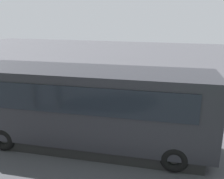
# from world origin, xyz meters

# --- Properties ---
(ground_plane) EXTENTS (80.00, 80.00, 0.00)m
(ground_plane) POSITION_xyz_m (0.00, 0.00, 0.00)
(ground_plane) COLOR #424247
(tour_bus) EXTENTS (9.65, 3.16, 3.25)m
(tour_bus) POSITION_xyz_m (0.65, 4.27, 1.64)
(tour_bus) COLOR #26262B
(tour_bus) RESTS_ON ground_plane
(spectator_far_left) EXTENTS (0.57, 0.39, 1.68)m
(spectator_far_left) POSITION_xyz_m (-1.41, 1.12, 0.99)
(spectator_far_left) COLOR #473823
(spectator_far_left) RESTS_ON ground_plane
(spectator_left) EXTENTS (0.58, 0.35, 1.76)m
(spectator_left) POSITION_xyz_m (-0.24, 1.36, 1.05)
(spectator_left) COLOR black
(spectator_left) RESTS_ON ground_plane
(spectator_centre) EXTENTS (0.58, 0.34, 1.78)m
(spectator_centre) POSITION_xyz_m (1.00, 1.42, 1.07)
(spectator_centre) COLOR #473823
(spectator_centre) RESTS_ON ground_plane
(spectator_right) EXTENTS (0.58, 0.34, 1.78)m
(spectator_right) POSITION_xyz_m (2.20, 1.32, 1.07)
(spectator_right) COLOR black
(spectator_right) RESTS_ON ground_plane
(parked_motorcycle_silver) EXTENTS (2.05, 0.58, 0.99)m
(parked_motorcycle_silver) POSITION_xyz_m (-1.58, 2.09, 0.48)
(parked_motorcycle_silver) COLOR black
(parked_motorcycle_silver) RESTS_ON ground_plane
(stunt_motorcycle) EXTENTS (1.82, 0.73, 1.94)m
(stunt_motorcycle) POSITION_xyz_m (2.56, -2.62, 1.06)
(stunt_motorcycle) COLOR black
(stunt_motorcycle) RESTS_ON ground_plane
(traffic_cone) EXTENTS (0.34, 0.34, 0.63)m
(traffic_cone) POSITION_xyz_m (1.42, -3.54, 0.30)
(traffic_cone) COLOR orange
(traffic_cone) RESTS_ON ground_plane
(bay_line_a) EXTENTS (0.17, 4.04, 0.01)m
(bay_line_a) POSITION_xyz_m (-3.64, -0.32, 0.00)
(bay_line_a) COLOR white
(bay_line_a) RESTS_ON ground_plane
(bay_line_b) EXTENTS (0.17, 4.06, 0.01)m
(bay_line_b) POSITION_xyz_m (-0.73, -0.32, 0.00)
(bay_line_b) COLOR white
(bay_line_b) RESTS_ON ground_plane
(bay_line_c) EXTENTS (0.16, 3.65, 0.01)m
(bay_line_c) POSITION_xyz_m (2.19, -0.32, 0.00)
(bay_line_c) COLOR white
(bay_line_c) RESTS_ON ground_plane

